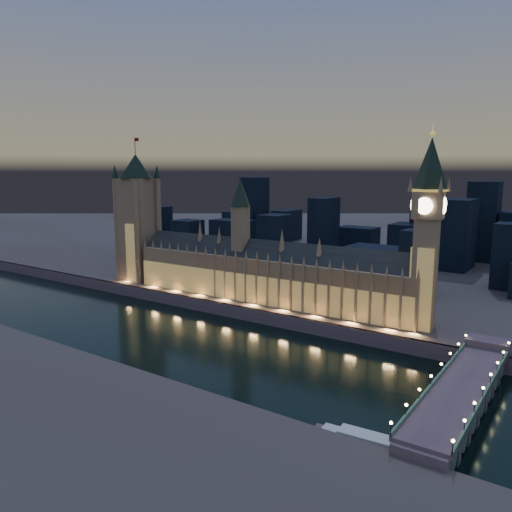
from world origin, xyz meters
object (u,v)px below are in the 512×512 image
Objects in this scene: river_boat at (374,444)px; victoria_tower at (137,211)px; westminster_bridge at (463,392)px; elizabeth_tower at (428,217)px; palace_of_westminster at (264,273)px.

victoria_tower is at bearing 154.23° from river_boat.
elizabeth_tower is at bearing 118.73° from westminster_bridge.
victoria_tower is (-116.88, 0.16, 34.66)m from palace_of_westminster.
elizabeth_tower reaches higher than palace_of_westminster.
victoria_tower is 218.09m from elizabeth_tower.
palace_of_westminster is 1.88× the size of victoria_tower.
victoria_tower is at bearing 165.56° from westminster_bridge.
elizabeth_tower is 133.15m from river_boat.
westminster_bridge is at bearing -14.44° from victoria_tower.
westminster_bridge is 52.03m from river_boat.
river_boat is (119.96, -114.18, -24.81)m from palace_of_westminster.
palace_of_westminster is 4.41× the size of river_boat.
river_boat is at bearing -109.13° from westminster_bridge.
victoria_tower reaches higher than elizabeth_tower.
elizabeth_tower is 96.41m from westminster_bridge.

